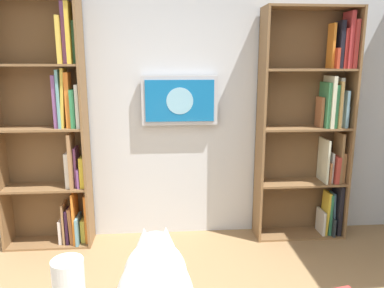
{
  "coord_description": "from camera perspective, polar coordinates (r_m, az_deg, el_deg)",
  "views": [
    {
      "loc": [
        0.12,
        1.32,
        1.7
      ],
      "look_at": [
        -0.07,
        -1.14,
        1.15
      ],
      "focal_mm": 34.92,
      "sensor_mm": 36.0,
      "label": 1
    }
  ],
  "objects": [
    {
      "name": "bookshelf_right",
      "position": [
        3.57,
        -20.36,
        1.94
      ],
      "size": [
        0.79,
        0.28,
        2.23
      ],
      "color": "brown",
      "rests_on": "ground"
    },
    {
      "name": "wall_mounted_tv",
      "position": [
        3.49,
        -1.9,
        6.65
      ],
      "size": [
        0.71,
        0.07,
        0.45
      ],
      "color": "#B7B7BC"
    },
    {
      "name": "wall_back",
      "position": [
        3.57,
        -2.54,
        6.93
      ],
      "size": [
        4.52,
        0.06,
        2.7
      ],
      "primitive_type": "cube",
      "color": "silver",
      "rests_on": "ground"
    },
    {
      "name": "bookshelf_left",
      "position": [
        3.73,
        18.41,
        2.49
      ],
      "size": [
        0.86,
        0.28,
        2.17
      ],
      "color": "brown",
      "rests_on": "ground"
    }
  ]
}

